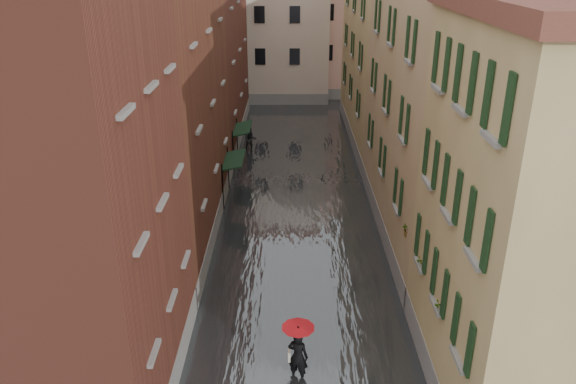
{
  "coord_description": "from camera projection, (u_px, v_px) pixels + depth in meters",
  "views": [
    {
      "loc": [
        -0.44,
        -16.06,
        12.92
      ],
      "look_at": [
        -0.5,
        7.04,
        3.0
      ],
      "focal_mm": 35.0,
      "sensor_mm": 36.0,
      "label": 1
    }
  ],
  "objects": [
    {
      "name": "building_end_pink",
      "position": [
        356.0,
        29.0,
        54.22
      ],
      "size": [
        10.0,
        9.0,
        12.0
      ],
      "primitive_type": "cube",
      "color": "#C9978D",
      "rests_on": "ground"
    },
    {
      "name": "building_right_near",
      "position": [
        554.0,
        229.0,
        15.72
      ],
      "size": [
        6.0,
        8.0,
        11.5
      ],
      "primitive_type": "cube",
      "color": "#987F4E",
      "rests_on": "ground"
    },
    {
      "name": "pedestrian_far",
      "position": [
        250.0,
        140.0,
        38.85
      ],
      "size": [
        0.96,
        0.79,
        1.84
      ],
      "primitive_type": "imported",
      "rotation": [
        0.0,
        0.0,
        0.11
      ],
      "color": "black",
      "rests_on": "ground"
    },
    {
      "name": "awning_far",
      "position": [
        242.0,
        129.0,
        35.78
      ],
      "size": [
        1.09,
        3.01,
        2.8
      ],
      "color": "black",
      "rests_on": "ground"
    },
    {
      "name": "awning_near",
      "position": [
        233.0,
        161.0,
        30.42
      ],
      "size": [
        1.09,
        2.94,
        2.8
      ],
      "color": "black",
      "rests_on": "ground"
    },
    {
      "name": "building_left_near",
      "position": [
        52.0,
        204.0,
        15.47
      ],
      "size": [
        6.0,
        8.0,
        13.0
      ],
      "primitive_type": "cube",
      "color": "brown",
      "rests_on": "ground"
    },
    {
      "name": "pedestrian_main",
      "position": [
        298.0,
        348.0,
        17.9
      ],
      "size": [
        1.07,
        1.07,
        2.06
      ],
      "color": "black",
      "rests_on": "ground"
    },
    {
      "name": "building_end_cream",
      "position": [
        262.0,
        26.0,
        52.21
      ],
      "size": [
        12.0,
        9.0,
        13.0
      ],
      "primitive_type": "cube",
      "color": "beige",
      "rests_on": "ground"
    },
    {
      "name": "building_right_far",
      "position": [
        395.0,
        62.0,
        39.61
      ],
      "size": [
        6.0,
        16.0,
        11.5
      ],
      "primitive_type": "cube",
      "color": "#987F4E",
      "rests_on": "ground"
    },
    {
      "name": "ground",
      "position": [
        302.0,
        348.0,
        19.85
      ],
      "size": [
        120.0,
        120.0,
        0.0
      ],
      "primitive_type": "plane",
      "color": "#555557",
      "rests_on": "ground"
    },
    {
      "name": "building_right_mid",
      "position": [
        453.0,
        105.0,
        25.54
      ],
      "size": [
        6.0,
        14.0,
        13.0
      ],
      "primitive_type": "cube",
      "color": "tan",
      "rests_on": "ground"
    },
    {
      "name": "floodwater",
      "position": [
        297.0,
        197.0,
        31.76
      ],
      "size": [
        10.0,
        60.0,
        0.2
      ],
      "primitive_type": "cube",
      "color": "#3C4043",
      "rests_on": "ground"
    },
    {
      "name": "window_planters",
      "position": [
        425.0,
        256.0,
        18.82
      ],
      "size": [
        0.59,
        5.95,
        0.84
      ],
      "color": "brown",
      "rests_on": "ground"
    },
    {
      "name": "building_left_far",
      "position": [
        196.0,
        44.0,
        39.16
      ],
      "size": [
        6.0,
        16.0,
        14.0
      ],
      "primitive_type": "cube",
      "color": "brown",
      "rests_on": "ground"
    },
    {
      "name": "building_left_mid",
      "position": [
        146.0,
        110.0,
        25.67
      ],
      "size": [
        6.0,
        14.0,
        12.5
      ],
      "primitive_type": "cube",
      "color": "#552F1A",
      "rests_on": "ground"
    }
  ]
}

